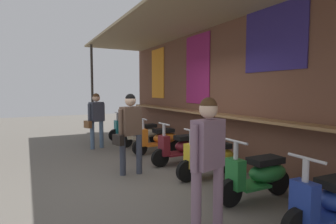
{
  "coord_description": "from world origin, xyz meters",
  "views": [
    {
      "loc": [
        4.69,
        -2.07,
        1.69
      ],
      "look_at": [
        -0.91,
        0.89,
        1.18
      ],
      "focal_mm": 28.7,
      "sensor_mm": 36.0,
      "label": 1
    }
  ],
  "objects_px": {
    "scooter_orange": "(160,139)",
    "shopper_passing": "(208,151)",
    "scooter_cream": "(144,133)",
    "scooter_blue": "(333,201)",
    "scooter_maroon": "(182,147)",
    "shopper_browsing": "(130,126)",
    "scooter_yellow": "(212,157)",
    "scooter_teal": "(131,128)",
    "shopper_with_handbag": "(96,115)",
    "scooter_green": "(260,175)"
  },
  "relations": [
    {
      "from": "scooter_teal",
      "to": "scooter_blue",
      "type": "bearing_deg",
      "value": 88.16
    },
    {
      "from": "scooter_yellow",
      "to": "scooter_orange",
      "type": "bearing_deg",
      "value": -90.61
    },
    {
      "from": "scooter_cream",
      "to": "scooter_orange",
      "type": "xyz_separation_m",
      "value": [
        1.12,
        0.0,
        0.0
      ]
    },
    {
      "from": "scooter_blue",
      "to": "scooter_yellow",
      "type": "bearing_deg",
      "value": -86.35
    },
    {
      "from": "scooter_orange",
      "to": "shopper_browsing",
      "type": "height_order",
      "value": "shopper_browsing"
    },
    {
      "from": "scooter_orange",
      "to": "shopper_browsing",
      "type": "distance_m",
      "value": 2.04
    },
    {
      "from": "scooter_cream",
      "to": "scooter_orange",
      "type": "distance_m",
      "value": 1.12
    },
    {
      "from": "scooter_teal",
      "to": "scooter_blue",
      "type": "distance_m",
      "value": 6.88
    },
    {
      "from": "scooter_cream",
      "to": "shopper_with_handbag",
      "type": "distance_m",
      "value": 1.52
    },
    {
      "from": "scooter_blue",
      "to": "shopper_passing",
      "type": "distance_m",
      "value": 1.6
    },
    {
      "from": "scooter_orange",
      "to": "scooter_teal",
      "type": "bearing_deg",
      "value": -90.45
    },
    {
      "from": "scooter_yellow",
      "to": "shopper_browsing",
      "type": "xyz_separation_m",
      "value": [
        -0.89,
        -1.35,
        0.59
      ]
    },
    {
      "from": "scooter_teal",
      "to": "shopper_with_handbag",
      "type": "distance_m",
      "value": 1.74
    },
    {
      "from": "scooter_maroon",
      "to": "scooter_green",
      "type": "relative_size",
      "value": 1.0
    },
    {
      "from": "scooter_blue",
      "to": "scooter_teal",
      "type": "bearing_deg",
      "value": -86.35
    },
    {
      "from": "scooter_green",
      "to": "scooter_teal",
      "type": "bearing_deg",
      "value": -88.83
    },
    {
      "from": "scooter_orange",
      "to": "scooter_green",
      "type": "height_order",
      "value": "same"
    },
    {
      "from": "scooter_teal",
      "to": "shopper_with_handbag",
      "type": "height_order",
      "value": "shopper_with_handbag"
    },
    {
      "from": "scooter_green",
      "to": "shopper_passing",
      "type": "relative_size",
      "value": 0.87
    },
    {
      "from": "shopper_with_handbag",
      "to": "shopper_passing",
      "type": "bearing_deg",
      "value": -20.48
    },
    {
      "from": "shopper_with_handbag",
      "to": "shopper_browsing",
      "type": "distance_m",
      "value": 2.78
    },
    {
      "from": "scooter_blue",
      "to": "shopper_with_handbag",
      "type": "xyz_separation_m",
      "value": [
        -6.0,
        -1.38,
        0.58
      ]
    },
    {
      "from": "scooter_maroon",
      "to": "shopper_browsing",
      "type": "relative_size",
      "value": 0.86
    },
    {
      "from": "scooter_teal",
      "to": "shopper_browsing",
      "type": "relative_size",
      "value": 0.86
    },
    {
      "from": "scooter_cream",
      "to": "scooter_blue",
      "type": "relative_size",
      "value": 1.0
    },
    {
      "from": "scooter_yellow",
      "to": "shopper_passing",
      "type": "bearing_deg",
      "value": 50.9
    },
    {
      "from": "scooter_yellow",
      "to": "scooter_cream",
      "type": "bearing_deg",
      "value": -90.61
    },
    {
      "from": "scooter_maroon",
      "to": "scooter_yellow",
      "type": "height_order",
      "value": "same"
    },
    {
      "from": "scooter_teal",
      "to": "scooter_orange",
      "type": "xyz_separation_m",
      "value": [
        2.25,
        0.0,
        0.0
      ]
    },
    {
      "from": "scooter_cream",
      "to": "scooter_maroon",
      "type": "xyz_separation_m",
      "value": [
        2.31,
        0.0,
        0.0
      ]
    },
    {
      "from": "scooter_orange",
      "to": "shopper_browsing",
      "type": "relative_size",
      "value": 0.86
    },
    {
      "from": "scooter_cream",
      "to": "scooter_yellow",
      "type": "height_order",
      "value": "same"
    },
    {
      "from": "scooter_green",
      "to": "scooter_yellow",
      "type": "bearing_deg",
      "value": -88.83
    },
    {
      "from": "scooter_maroon",
      "to": "shopper_passing",
      "type": "xyz_separation_m",
      "value": [
        2.77,
        -1.32,
        0.6
      ]
    },
    {
      "from": "scooter_orange",
      "to": "scooter_blue",
      "type": "distance_m",
      "value": 4.64
    },
    {
      "from": "scooter_orange",
      "to": "scooter_blue",
      "type": "relative_size",
      "value": 1.0
    },
    {
      "from": "scooter_orange",
      "to": "shopper_passing",
      "type": "xyz_separation_m",
      "value": [
        3.96,
        -1.32,
        0.6
      ]
    },
    {
      "from": "scooter_teal",
      "to": "scooter_orange",
      "type": "height_order",
      "value": "same"
    },
    {
      "from": "scooter_orange",
      "to": "shopper_browsing",
      "type": "bearing_deg",
      "value": 45.84
    },
    {
      "from": "scooter_teal",
      "to": "scooter_yellow",
      "type": "xyz_separation_m",
      "value": [
        4.55,
        0.0,
        0.0
      ]
    },
    {
      "from": "scooter_green",
      "to": "shopper_with_handbag",
      "type": "distance_m",
      "value": 5.1
    },
    {
      "from": "scooter_blue",
      "to": "shopper_passing",
      "type": "bearing_deg",
      "value": -23.65
    },
    {
      "from": "scooter_teal",
      "to": "shopper_passing",
      "type": "height_order",
      "value": "shopper_passing"
    },
    {
      "from": "scooter_yellow",
      "to": "scooter_maroon",
      "type": "bearing_deg",
      "value": -90.61
    },
    {
      "from": "shopper_with_handbag",
      "to": "shopper_passing",
      "type": "relative_size",
      "value": 1.0
    },
    {
      "from": "scooter_cream",
      "to": "shopper_browsing",
      "type": "distance_m",
      "value": 2.92
    },
    {
      "from": "scooter_yellow",
      "to": "shopper_with_handbag",
      "type": "xyz_separation_m",
      "value": [
        -3.67,
        -1.38,
        0.58
      ]
    },
    {
      "from": "scooter_cream",
      "to": "scooter_green",
      "type": "bearing_deg",
      "value": 87.91
    },
    {
      "from": "scooter_maroon",
      "to": "scooter_blue",
      "type": "relative_size",
      "value": 1.0
    },
    {
      "from": "shopper_with_handbag",
      "to": "scooter_orange",
      "type": "bearing_deg",
      "value": 24.07
    }
  ]
}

